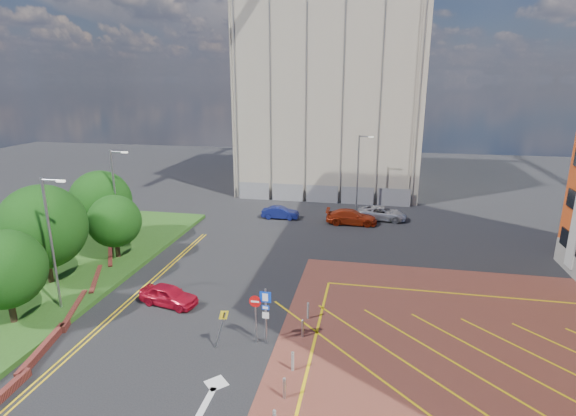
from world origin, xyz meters
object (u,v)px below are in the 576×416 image
(car_silver_back, at_px, (382,213))
(car_blue_back, at_px, (280,213))
(lamp_back, at_px, (359,170))
(warning_sign, at_px, (222,325))
(lamp_left_far, at_px, (116,195))
(tree_a, at_px, (5,269))
(tree_c, at_px, (114,221))
(car_red_back, at_px, (351,217))
(tree_d, at_px, (101,201))
(car_red_left, at_px, (169,295))
(lamp_left_near, at_px, (52,239))
(sign_cluster, at_px, (262,310))
(tree_b, at_px, (43,227))

(car_silver_back, bearing_deg, car_blue_back, 104.26)
(lamp_back, height_order, warning_sign, lamp_back)
(lamp_left_far, distance_m, lamp_back, 24.46)
(tree_a, relative_size, car_blue_back, 1.46)
(tree_c, xyz_separation_m, car_red_back, (17.26, 12.66, -2.48))
(tree_d, relative_size, car_red_left, 1.61)
(lamp_left_far, xyz_separation_m, car_silver_back, (21.10, 12.65, -3.98))
(tree_a, relative_size, lamp_left_near, 0.68)
(tree_a, xyz_separation_m, car_red_left, (7.53, 4.07, -2.86))
(sign_cluster, distance_m, car_red_back, 21.99)
(tree_d, height_order, car_red_back, tree_d)
(tree_c, height_order, tree_d, tree_d)
(car_blue_back, height_order, car_red_back, car_red_back)
(tree_a, bearing_deg, lamp_back, 57.15)
(tree_d, xyz_separation_m, lamp_left_far, (2.08, -1.00, 0.79))
(tree_c, distance_m, warning_sign, 15.57)
(lamp_left_far, bearing_deg, tree_d, 154.32)
(lamp_back, relative_size, car_silver_back, 1.64)
(tree_d, bearing_deg, sign_cluster, -35.58)
(lamp_left_far, xyz_separation_m, lamp_back, (18.50, 16.00, -0.30))
(lamp_left_near, xyz_separation_m, lamp_back, (16.50, 26.00, -0.30))
(lamp_left_near, height_order, sign_cluster, lamp_left_near)
(warning_sign, bearing_deg, tree_b, 160.56)
(tree_d, bearing_deg, car_silver_back, 26.69)
(tree_b, distance_m, lamp_left_near, 4.32)
(lamp_back, relative_size, car_red_back, 1.63)
(lamp_left_far, relative_size, warning_sign, 3.56)
(car_blue_back, bearing_deg, lamp_back, -58.77)
(tree_c, height_order, car_red_left, tree_c)
(tree_b, relative_size, car_silver_back, 1.38)
(warning_sign, height_order, car_red_back, warning_sign)
(lamp_left_far, height_order, lamp_back, lamp_left_far)
(car_silver_back, bearing_deg, lamp_left_near, 145.44)
(tree_a, height_order, car_blue_back, tree_a)
(car_red_back, bearing_deg, tree_b, 131.35)
(lamp_back, distance_m, car_red_left, 26.42)
(sign_cluster, xyz_separation_m, warning_sign, (-1.90, -0.89, -0.52))
(sign_cluster, bearing_deg, tree_d, 144.42)
(car_blue_back, height_order, car_silver_back, car_silver_back)
(lamp_left_near, height_order, car_red_left, lamp_left_near)
(lamp_left_far, height_order, car_blue_back, lamp_left_far)
(sign_cluster, xyz_separation_m, car_blue_back, (-3.70, 22.13, -1.34))
(sign_cluster, height_order, car_silver_back, sign_cluster)
(tree_c, relative_size, tree_d, 0.81)
(lamp_left_far, height_order, car_silver_back, lamp_left_far)
(lamp_back, height_order, car_red_back, lamp_back)
(tree_b, height_order, tree_c, tree_b)
(tree_c, bearing_deg, car_blue_back, 52.40)
(lamp_left_near, bearing_deg, car_red_back, 51.93)
(car_red_back, bearing_deg, warning_sign, 165.44)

